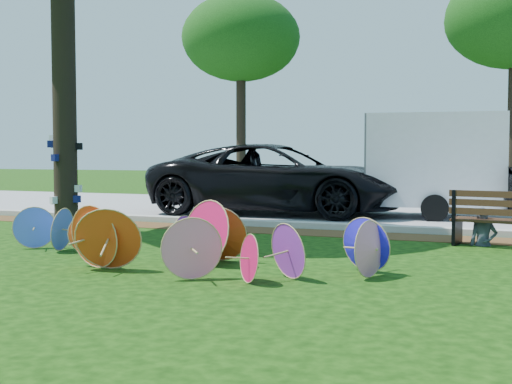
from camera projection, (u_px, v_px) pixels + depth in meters
ground at (161, 271)px, 8.08m from camera, size 90.00×90.00×0.00m
mulch_strip at (280, 231)px, 12.26m from camera, size 90.00×1.00×0.01m
curb at (291, 224)px, 12.90m from camera, size 90.00×0.30×0.12m
street at (341, 211)px, 16.76m from camera, size 90.00×8.00×0.01m
parasol_pile at (182, 237)px, 8.47m from camera, size 5.90×2.59×0.90m
black_van at (277, 179)px, 15.78m from camera, size 6.32×3.13×1.72m
cargo_trailer at (434, 160)px, 14.83m from camera, size 3.21×2.26×2.69m
park_bench at (507, 219)px, 10.10m from camera, size 1.79×0.92×0.89m
person_left at (484, 209)px, 10.26m from camera, size 0.48×0.36×1.20m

